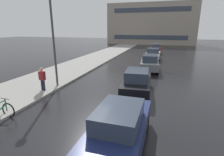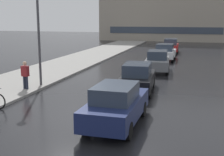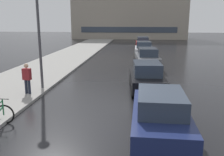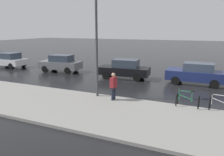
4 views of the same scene
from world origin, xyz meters
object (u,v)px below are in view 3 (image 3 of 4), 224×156
object	(u,v)px
car_red	(143,43)
car_grey	(147,58)
car_navy	(160,115)
car_white	(144,49)
pedestrian	(27,78)
car_black	(147,77)
streetlamp	(38,17)

from	to	relation	value
car_red	car_grey	bearing A→B (deg)	-89.10
car_navy	car_red	bearing A→B (deg)	90.57
car_navy	car_grey	bearing A→B (deg)	90.23
car_grey	car_white	xyz separation A→B (m)	(-0.17, 6.68, -0.03)
pedestrian	car_red	bearing A→B (deg)	74.24
car_black	car_grey	bearing A→B (deg)	88.01
car_black	pedestrian	xyz separation A→B (m)	(-6.01, -1.61, 0.16)
car_grey	pedestrian	bearing A→B (deg)	-127.01
car_grey	car_white	distance (m)	6.68
car_grey	car_navy	bearing A→B (deg)	-89.77
car_white	streetlamp	xyz separation A→B (m)	(-5.78, -13.78, 3.16)
car_grey	car_white	bearing A→B (deg)	91.42
car_grey	car_red	xyz separation A→B (m)	(-0.20, 13.11, -0.00)
car_white	car_red	xyz separation A→B (m)	(-0.04, 6.43, 0.03)
car_red	pedestrian	size ratio (longest dim) A/B	2.46
car_navy	streetlamp	distance (m)	8.52
car_black	car_grey	size ratio (longest dim) A/B	1.05
car_white	car_red	bearing A→B (deg)	90.35
car_navy	car_black	distance (m)	5.62
car_navy	car_grey	distance (m)	12.28
car_navy	streetlamp	xyz separation A→B (m)	(-5.99, 5.19, 3.14)
car_grey	streetlamp	bearing A→B (deg)	-129.94
pedestrian	car_white	bearing A→B (deg)	67.90
pedestrian	streetlamp	size ratio (longest dim) A/B	0.27
car_navy	car_white	distance (m)	18.96
streetlamp	car_red	bearing A→B (deg)	74.15
car_red	car_white	bearing A→B (deg)	-89.65
car_navy	car_white	bearing A→B (deg)	90.65
car_white	pedestrian	distance (m)	16.14
car_white	streetlamp	distance (m)	15.27
car_white	streetlamp	world-z (taller)	streetlamp
car_white	pedestrian	xyz separation A→B (m)	(-6.07, -14.95, 0.16)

